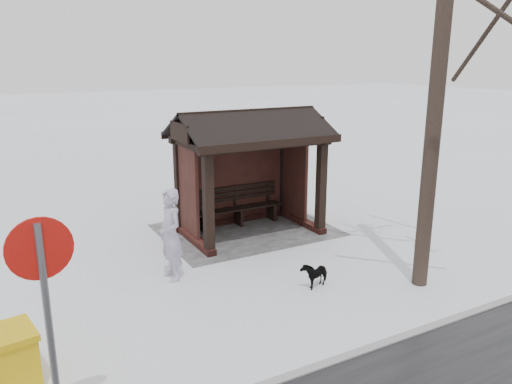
# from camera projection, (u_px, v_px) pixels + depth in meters

# --- Properties ---
(ground) EXTENTS (120.00, 120.00, 0.00)m
(ground) POSITION_uv_depth(u_px,v_px,m) (250.00, 232.00, 12.58)
(ground) COLOR white
(ground) RESTS_ON ground
(kerb) EXTENTS (120.00, 0.15, 0.06)m
(kerb) POSITION_uv_depth(u_px,v_px,m) (413.00, 334.00, 7.92)
(kerb) COLOR gray
(kerb) RESTS_ON ground
(trampled_patch) EXTENTS (4.20, 3.20, 0.02)m
(trampled_patch) POSITION_uv_depth(u_px,v_px,m) (246.00, 230.00, 12.75)
(trampled_patch) COLOR gray
(trampled_patch) RESTS_ON ground
(bus_shelter) EXTENTS (3.60, 2.40, 3.09)m
(bus_shelter) POSITION_uv_depth(u_px,v_px,m) (247.00, 147.00, 12.15)
(bus_shelter) COLOR #3A1915
(bus_shelter) RESTS_ON ground
(pedestrian) EXTENTS (0.49, 0.70, 1.84)m
(pedestrian) POSITION_uv_depth(u_px,v_px,m) (171.00, 235.00, 9.71)
(pedestrian) COLOR #A89EBA
(pedestrian) RESTS_ON ground
(dog) EXTENTS (0.66, 0.45, 0.51)m
(dog) POSITION_uv_depth(u_px,v_px,m) (315.00, 273.00, 9.55)
(dog) COLOR black
(dog) RESTS_ON ground
(road_sign) EXTENTS (0.69, 0.11, 2.68)m
(road_sign) POSITION_uv_depth(u_px,v_px,m) (44.00, 288.00, 5.25)
(road_sign) COLOR slate
(road_sign) RESTS_ON ground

